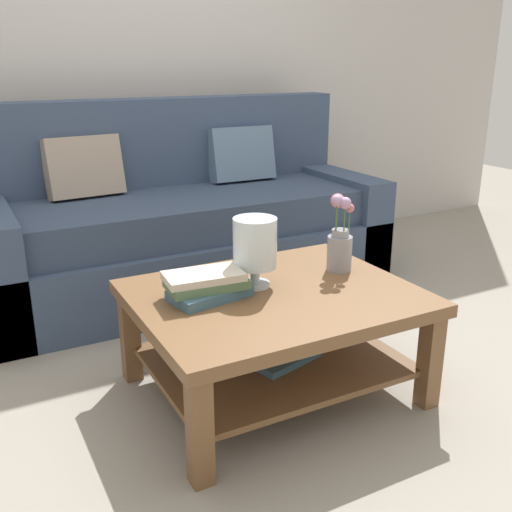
{
  "coord_description": "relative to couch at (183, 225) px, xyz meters",
  "views": [
    {
      "loc": [
        -1.06,
        -2.08,
        1.28
      ],
      "look_at": [
        -0.02,
        -0.13,
        0.53
      ],
      "focal_mm": 41.34,
      "sensor_mm": 36.0,
      "label": 1
    }
  ],
  "objects": [
    {
      "name": "ground_plane",
      "position": [
        -0.11,
        -1.0,
        -0.36
      ],
      "size": [
        10.0,
        10.0,
        0.0
      ],
      "primitive_type": "plane",
      "color": "gray"
    },
    {
      "name": "back_wall",
      "position": [
        -0.11,
        0.65,
        0.99
      ],
      "size": [
        6.4,
        0.12,
        2.7
      ],
      "primitive_type": "cube",
      "color": "#BCB7B2",
      "rests_on": "ground"
    },
    {
      "name": "couch",
      "position": [
        0.0,
        0.0,
        0.0
      ],
      "size": [
        2.23,
        0.9,
        1.06
      ],
      "color": "#384760",
      "rests_on": "ground"
    },
    {
      "name": "coffee_table",
      "position": [
        -0.12,
        -1.27,
        -0.05
      ],
      "size": [
        1.05,
        0.84,
        0.43
      ],
      "color": "brown",
      "rests_on": "ground"
    },
    {
      "name": "book_stack_main",
      "position": [
        -0.37,
        -1.21,
        0.12
      ],
      "size": [
        0.32,
        0.21,
        0.1
      ],
      "color": "#3D6075",
      "rests_on": "coffee_table"
    },
    {
      "name": "glass_hurricane_vase",
      "position": [
        -0.16,
        -1.18,
        0.23
      ],
      "size": [
        0.17,
        0.17,
        0.27
      ],
      "color": "silver",
      "rests_on": "coffee_table"
    },
    {
      "name": "flower_pitcher",
      "position": [
        0.24,
        -1.19,
        0.19
      ],
      "size": [
        0.11,
        0.12,
        0.33
      ],
      "color": "gray",
      "rests_on": "coffee_table"
    }
  ]
}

